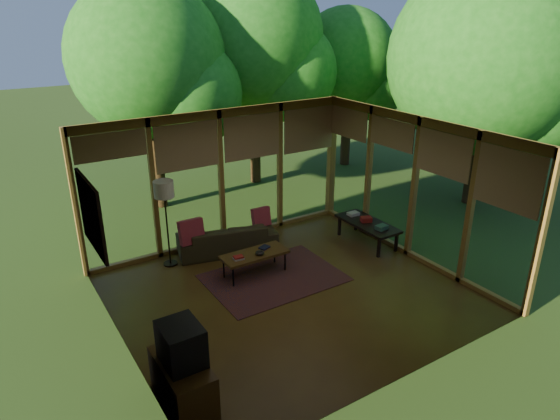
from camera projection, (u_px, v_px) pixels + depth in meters
floor at (290, 293)px, 8.41m from camera, size 5.50×5.50×0.00m
ceiling at (292, 136)px, 7.39m from camera, size 5.50×5.50×0.00m
wall_left at (116, 264)px, 6.53m from camera, size 0.04×5.00×2.70m
wall_front at (407, 290)px, 5.94m from camera, size 5.50×0.04×2.70m
window_wall_back at (221, 178)px, 9.85m from camera, size 5.50×0.12×2.70m
window_wall_right at (414, 189)px, 9.27m from camera, size 0.12×5.00×2.70m
exterior_lawn at (350, 137)px, 18.64m from camera, size 40.00×40.00×0.00m
tree_nw at (147, 59)px, 10.91m from camera, size 3.46×3.46×5.17m
tree_ne at (251, 38)px, 12.52m from camera, size 3.65×3.65×5.60m
tree_se at (486, 59)px, 11.04m from camera, size 4.32×4.32×5.59m
tree_far at (346, 61)px, 14.19m from camera, size 2.97×2.97×4.56m
rug at (274, 278)px, 8.89m from camera, size 2.32×1.65×0.01m
sofa at (227, 238)px, 9.78m from camera, size 2.03×1.18×0.56m
pillow_left at (191, 232)px, 9.25m from camera, size 0.46×0.24×0.48m
pillow_right at (261, 217)px, 10.01m from camera, size 0.38×0.20×0.39m
ct_book_lower at (238, 258)px, 8.64m from camera, size 0.19×0.15×0.03m
ct_book_upper at (238, 257)px, 8.63m from camera, size 0.18×0.15×0.03m
ct_book_side at (264, 247)px, 9.04m from camera, size 0.22×0.19×0.03m
ct_bowl at (260, 253)px, 8.79m from camera, size 0.16×0.16×0.07m
media_cabinet at (183, 382)px, 5.98m from camera, size 0.50×1.00×0.60m
television at (181, 344)px, 5.78m from camera, size 0.45×0.55×0.50m
console_book_a at (382, 227)px, 9.73m from camera, size 0.24×0.18×0.08m
console_book_b at (366, 219)px, 10.08m from camera, size 0.26×0.23×0.10m
console_book_c at (353, 214)px, 10.39m from camera, size 0.23×0.17×0.06m
floor_lamp at (164, 194)px, 8.84m from camera, size 0.36×0.36×1.65m
coffee_table at (255, 255)px, 8.87m from camera, size 1.20×0.50×0.43m
side_console at (368, 224)px, 10.07m from camera, size 0.60×1.40×0.46m
wall_painting at (92, 215)px, 7.57m from camera, size 0.06×1.35×1.15m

